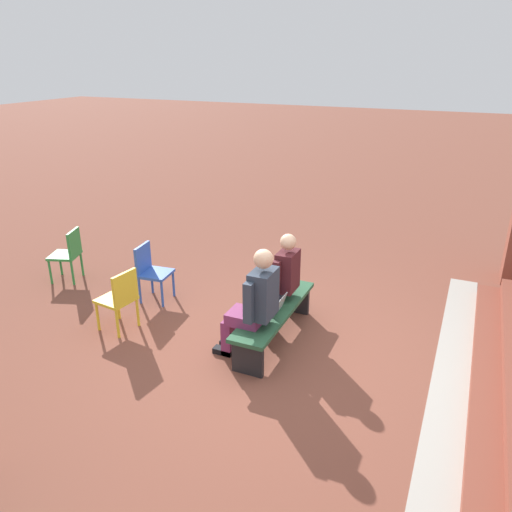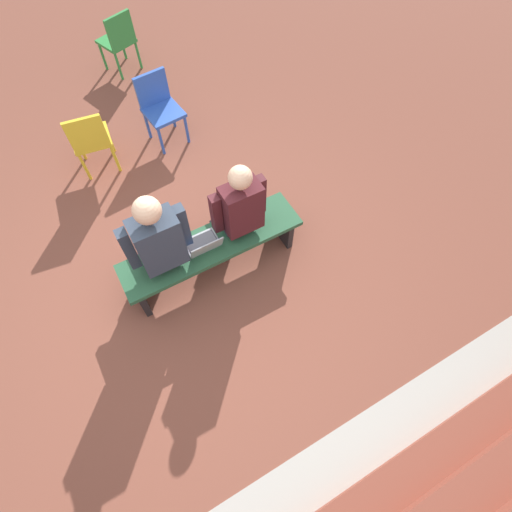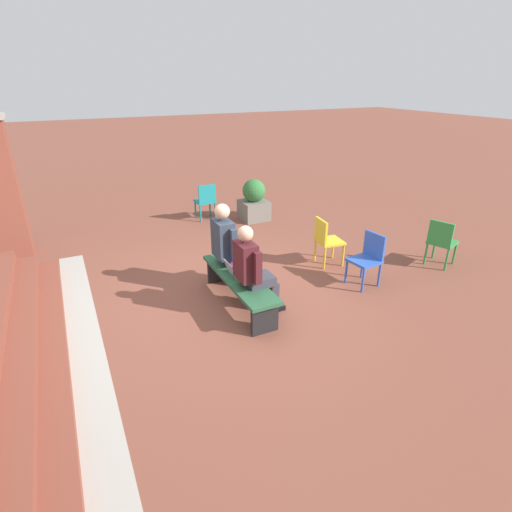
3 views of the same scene
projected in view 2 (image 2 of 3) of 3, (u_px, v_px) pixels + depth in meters
ground_plane at (191, 287)px, 4.06m from camera, size 60.00×60.00×0.00m
concrete_strip at (332, 464)px, 3.22m from camera, size 5.76×0.40×0.01m
bench at (212, 248)px, 3.88m from camera, size 1.80×0.44×0.45m
person_student at (237, 208)px, 3.69m from camera, size 0.53×0.67×1.32m
person_adult at (157, 240)px, 3.46m from camera, size 0.58×0.73×1.40m
laptop at (204, 244)px, 3.73m from camera, size 0.32×0.29×0.21m
plastic_chair_by_pillar at (159, 105)px, 4.79m from camera, size 0.46×0.46×0.84m
plastic_chair_foreground at (90, 139)px, 4.49m from camera, size 0.47×0.47×0.84m
plastic_chair_far_right at (118, 39)px, 5.51m from camera, size 0.54×0.54×0.84m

